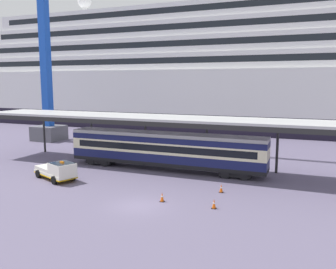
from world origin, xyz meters
name	(u,v)px	position (x,y,z in m)	size (l,w,h in m)	color
ground_plane	(138,206)	(0.00, 0.00, 0.00)	(400.00, 400.00, 0.00)	slate
cruise_ship	(234,73)	(-3.45, 51.86, 11.47)	(131.23, 24.95, 33.55)	black
platform_canopy	(166,119)	(-2.53, 11.95, 5.58)	(46.20, 6.11, 5.82)	#B9B9B9
train_carriage	(165,149)	(-2.53, 11.52, 2.31)	(22.05, 2.81, 4.11)	black
service_truck	(58,170)	(-10.73, 3.73, 0.99)	(5.58, 3.89, 2.02)	silver
traffic_cone_near	(162,197)	(1.31, 1.64, 0.39)	(0.36, 0.36, 0.79)	black
traffic_cone_mid	(221,188)	(5.17, 5.80, 0.38)	(0.36, 0.36, 0.77)	black
traffic_cone_far	(214,204)	(5.61, 1.66, 0.37)	(0.36, 0.36, 0.75)	black
dockside_crane	(45,18)	(-27.97, 23.12, 19.62)	(9.96, 4.40, 60.69)	#595960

